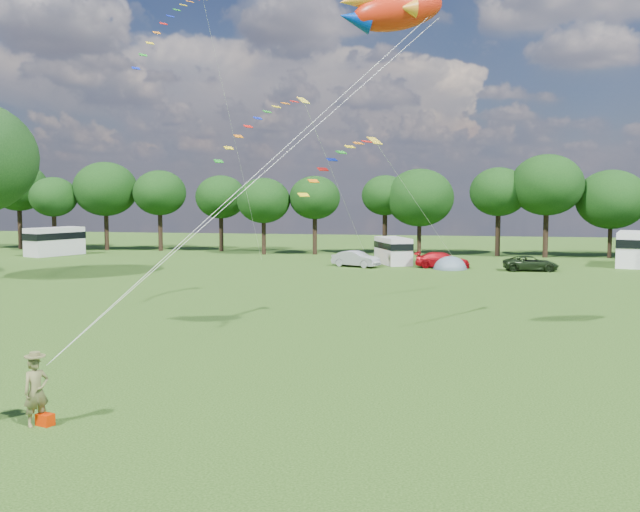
% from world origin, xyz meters
% --- Properties ---
extents(ground_plane, '(180.00, 180.00, 0.00)m').
position_xyz_m(ground_plane, '(0.00, 0.00, 0.00)').
color(ground_plane, black).
rests_on(ground_plane, ground).
extents(tree_line, '(102.98, 10.98, 10.27)m').
position_xyz_m(tree_line, '(5.30, 54.99, 6.35)').
color(tree_line, black).
rests_on(tree_line, ground).
extents(car_b, '(4.23, 2.90, 1.40)m').
position_xyz_m(car_b, '(-3.18, 42.44, 0.70)').
color(car_b, gray).
rests_on(car_b, ground).
extents(car_c, '(4.67, 2.36, 1.35)m').
position_xyz_m(car_c, '(4.28, 42.84, 0.67)').
color(car_c, '#AC0810').
rests_on(car_c, ground).
extents(car_d, '(4.69, 2.45, 1.23)m').
position_xyz_m(car_d, '(11.51, 41.90, 0.62)').
color(car_d, black).
rests_on(car_d, ground).
extents(campervan_a, '(4.58, 6.39, 2.88)m').
position_xyz_m(campervan_a, '(-35.29, 48.17, 1.55)').
color(campervan_a, '#BDBEC0').
rests_on(campervan_a, ground).
extents(campervan_c, '(3.89, 5.35, 2.41)m').
position_xyz_m(campervan_c, '(-0.18, 45.50, 1.30)').
color(campervan_c, '#B2B2B4').
rests_on(campervan_c, ground).
extents(campervan_d, '(4.14, 6.63, 3.02)m').
position_xyz_m(campervan_d, '(20.80, 47.55, 1.62)').
color(campervan_d, silver).
rests_on(campervan_d, ground).
extents(tent_orange, '(2.65, 2.90, 2.07)m').
position_xyz_m(tent_orange, '(-3.27, 44.69, 0.02)').
color(tent_orange, orange).
rests_on(tent_orange, ground).
extents(tent_greyblue, '(2.90, 3.18, 2.16)m').
position_xyz_m(tent_greyblue, '(4.94, 42.04, 0.02)').
color(tent_greyblue, '#4E626E').
rests_on(tent_greyblue, ground).
extents(kite_flyer, '(0.79, 0.84, 1.93)m').
position_xyz_m(kite_flyer, '(-6.23, -1.45, 0.97)').
color(kite_flyer, brown).
rests_on(kite_flyer, ground).
extents(kite_bag, '(0.53, 0.43, 0.33)m').
position_xyz_m(kite_bag, '(-6.02, -1.39, 0.16)').
color(kite_bag, '#BC2300').
rests_on(kite_bag, ground).
extents(fish_kite, '(4.33, 2.42, 2.26)m').
position_xyz_m(fish_kite, '(2.56, 8.74, 13.33)').
color(fish_kite, red).
rests_on(fish_kite, ground).
extents(streamer_kite_a, '(3.29, 5.58, 5.75)m').
position_xyz_m(streamer_kite_a, '(-13.15, 26.66, 17.91)').
color(streamer_kite_a, gold).
rests_on(streamer_kite_a, ground).
extents(streamer_kite_b, '(4.23, 4.72, 3.80)m').
position_xyz_m(streamer_kite_b, '(-4.81, 18.97, 10.51)').
color(streamer_kite_b, yellow).
rests_on(streamer_kite_b, ground).
extents(streamer_kite_c, '(3.13, 5.00, 2.81)m').
position_xyz_m(streamer_kite_c, '(0.33, 13.01, 8.14)').
color(streamer_kite_c, gold).
rests_on(streamer_kite_c, ground).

